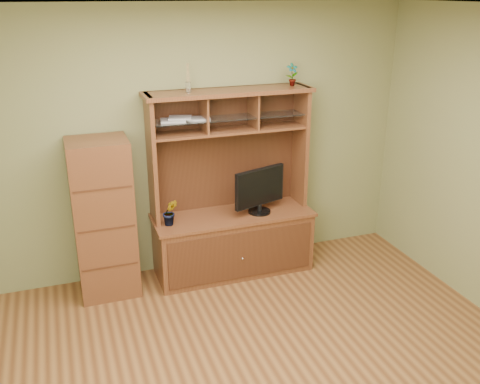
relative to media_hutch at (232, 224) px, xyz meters
name	(u,v)px	position (x,y,z in m)	size (l,w,h in m)	color
room	(271,218)	(-0.30, -1.73, 0.83)	(4.54, 4.04, 2.74)	#553118
media_hutch	(232,224)	(0.00, 0.00, 0.00)	(1.66, 0.61, 1.90)	#4A2415
monitor	(260,190)	(0.27, -0.08, 0.38)	(0.58, 0.23, 0.47)	black
orchid_plant	(170,212)	(-0.66, -0.08, 0.26)	(0.15, 0.12, 0.27)	#316121
top_plant	(292,75)	(0.66, 0.08, 1.49)	(0.12, 0.08, 0.22)	#2C6D26
reed_diffuser	(188,81)	(-0.40, 0.08, 1.48)	(0.05, 0.05, 0.26)	silver
magazines	(183,119)	(-0.46, 0.08, 1.13)	(0.50, 0.22, 0.04)	#ABAAAF
side_cabinet	(104,219)	(-1.28, 0.00, 0.25)	(0.55, 0.50, 1.54)	#4A2415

